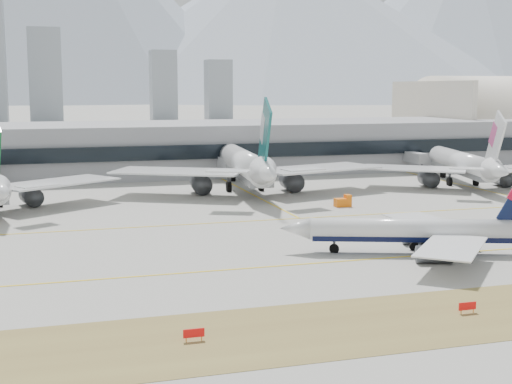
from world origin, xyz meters
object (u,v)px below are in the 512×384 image
object	(u,v)px
taxiing_airliner	(422,231)
widebody_cathay	(246,166)
widebody_china_air	(465,165)
terminal	(139,148)

from	to	relation	value
taxiing_airliner	widebody_cathay	xyz separation A→B (m)	(-8.21, 72.07, 2.86)
widebody_china_air	terminal	size ratio (longest dim) A/B	0.20
taxiing_airliner	widebody_china_air	world-z (taller)	widebody_china_air
widebody_cathay	widebody_china_air	xyz separation A→B (m)	(57.91, -6.26, -0.87)
widebody_cathay	terminal	bearing A→B (deg)	29.29
widebody_cathay	terminal	size ratio (longest dim) A/B	0.24
taxiing_airliner	terminal	world-z (taller)	terminal
widebody_cathay	widebody_china_air	distance (m)	58.26
widebody_china_air	taxiing_airliner	bearing A→B (deg)	156.58
taxiing_airliner	widebody_china_air	distance (m)	82.49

